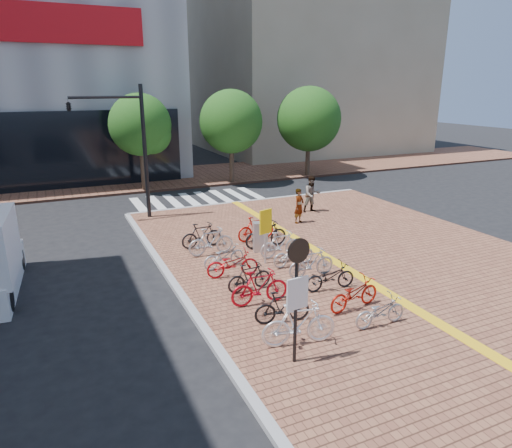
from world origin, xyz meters
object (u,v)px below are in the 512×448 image
bike_4 (233,264)px  bike_12 (294,254)px  pedestrian_a (299,206)px  bike_3 (250,277)px  bike_15 (256,228)px  bike_7 (202,235)px  bike_8 (380,311)px  bike_5 (224,256)px  bike_0 (299,324)px  pedestrian_b (312,194)px  bike_14 (266,234)px  bike_6 (211,241)px  yellow_sign (266,226)px  notice_sign (297,286)px  bike_1 (282,307)px  bike_11 (311,263)px  utility_box (260,237)px  bike_2 (260,287)px  bike_9 (354,294)px  bike_13 (281,244)px  traffic_light_pole (111,128)px  bike_10 (330,277)px

bike_4 → bike_12: size_ratio=1.06×
bike_12 → pedestrian_a: pedestrian_a is taller
bike_3 → bike_15: bike_15 is taller
bike_3 → bike_4: 1.26m
bike_7 → bike_8: bearing=-165.9°
bike_12 → bike_5: bearing=65.3°
bike_0 → bike_15: bearing=-6.0°
bike_0 → pedestrian_b: (6.97, 10.93, 0.36)m
bike_0 → bike_14: bike_0 is taller
bike_0 → pedestrian_a: (5.37, 9.46, 0.25)m
bike_6 → yellow_sign: bearing=-139.3°
bike_0 → notice_sign: 1.60m
bike_0 → bike_14: 7.36m
bike_7 → pedestrian_a: size_ratio=1.03×
bike_1 → bike_11: (2.37, 2.39, 0.05)m
bike_0 → pedestrian_a: size_ratio=1.16×
pedestrian_a → bike_1: bearing=-148.3°
pedestrian_a → yellow_sign: size_ratio=0.81×
bike_1 → utility_box: 5.79m
bike_6 → utility_box: 1.96m
bike_3 → bike_7: bike_7 is taller
utility_box → notice_sign: (-2.48, -7.31, 1.38)m
notice_sign → bike_14: bearing=69.3°
bike_8 → bike_14: bike_14 is taller
bike_4 → notice_sign: (-0.54, -5.38, 1.50)m
bike_2 → bike_6: (0.05, 4.60, 0.00)m
bike_3 → bike_14: bearing=-37.4°
bike_0 → notice_sign: bearing=155.8°
bike_8 → bike_9: bearing=2.5°
bike_11 → bike_6: bearing=34.9°
bike_4 → bike_13: (2.38, 0.99, 0.04)m
bike_13 → traffic_light_pole: 10.00m
bike_4 → bike_13: 2.57m
bike_5 → bike_10: 4.02m
bike_8 → bike_10: bearing=-0.8°
bike_14 → bike_4: bearing=131.1°
pedestrian_b → yellow_sign: (-5.33, -5.57, 0.49)m
bike_1 → bike_3: 2.29m
yellow_sign → notice_sign: 6.39m
utility_box → notice_sign: size_ratio=0.38×
bike_3 → bike_8: bike_3 is taller
bike_1 → bike_3: (0.02, 2.29, -0.01)m
bike_7 → bike_15: (2.38, -0.09, 0.01)m
bike_1 → pedestrian_b: size_ratio=0.84×
bike_3 → bike_10: size_ratio=0.90×
bike_7 → bike_12: bearing=-146.0°
bike_6 → bike_7: bike_6 is taller
pedestrian_a → notice_sign: notice_sign is taller
bike_10 → bike_11: bearing=5.7°
bike_1 → bike_12: (2.34, 3.59, -0.03)m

